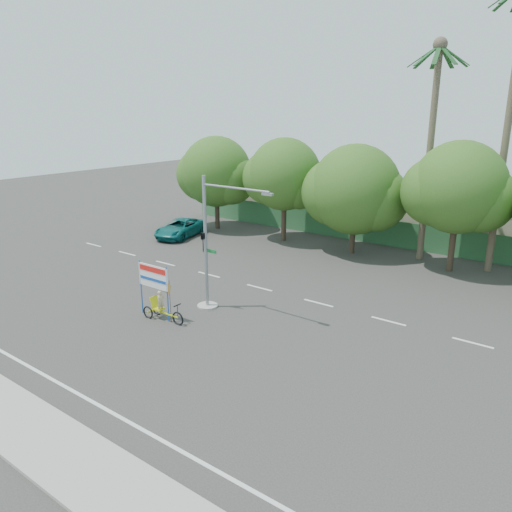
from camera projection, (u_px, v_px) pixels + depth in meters
The scene contains 14 objects.
ground at pixel (189, 347), 22.14m from camera, with size 120.00×120.00×0.00m, color #33302D.
sidewalk_near at pixel (28, 430), 16.38m from camera, with size 50.00×2.40×0.12m, color gray.
fence at pixel (385, 232), 38.34m from camera, with size 38.00×0.08×2.00m, color #336B3D.
building_left at pixel (304, 198), 47.25m from camera, with size 12.00×8.00×4.00m, color #BAAB94.
building_right at pixel (512, 226), 36.96m from camera, with size 14.00×8.00×3.60m, color #BAAB94.
tree_far_left at pixel (216, 174), 42.66m from camera, with size 7.14×6.00×7.96m.
tree_left at pixel (284, 177), 38.55m from camera, with size 6.66×5.60×8.07m.
tree_center at pixel (354, 192), 35.27m from camera, with size 7.62×6.40×7.85m.
tree_right at pixel (458, 191), 31.02m from camera, with size 6.90×5.80×8.36m.
palm_tall at pixel (511, 103), 29.50m from camera, with size 3.73×3.79×17.45m.
palm_short at pixel (432, 129), 32.55m from camera, with size 3.73×3.79×14.45m.
traffic_signal at pixel (210, 255), 25.63m from camera, with size 4.72×1.10×7.00m.
trike_billboard at pixel (158, 297), 24.83m from camera, with size 2.95×0.68×2.90m.
pickup_truck at pixel (180, 228), 40.88m from camera, with size 2.39×5.18×1.44m, color #0D615F.
Camera 1 is at (14.43, -14.25, 10.21)m, focal length 35.00 mm.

